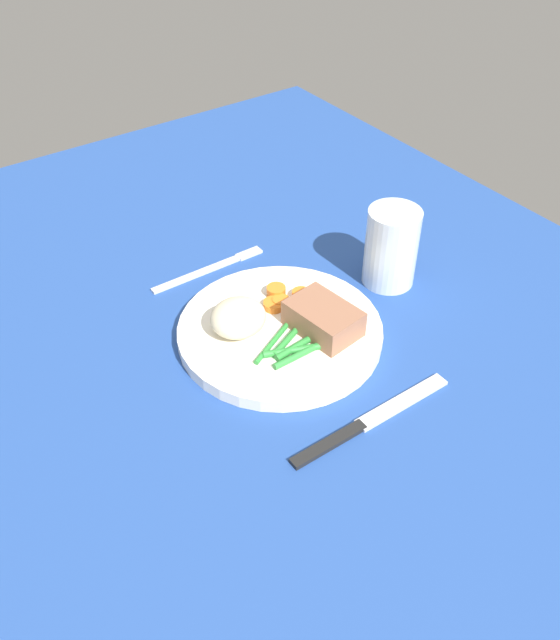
# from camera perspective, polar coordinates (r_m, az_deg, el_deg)

# --- Properties ---
(dining_table) EXTENTS (1.20, 0.90, 0.02)m
(dining_table) POSITION_cam_1_polar(r_m,az_deg,el_deg) (0.83, 0.93, -0.91)
(dining_table) COLOR #234793
(dining_table) RESTS_ON ground
(dinner_plate) EXTENTS (0.24, 0.24, 0.02)m
(dinner_plate) POSITION_cam_1_polar(r_m,az_deg,el_deg) (0.81, -0.00, -0.97)
(dinner_plate) COLOR white
(dinner_plate) RESTS_ON dining_table
(meat_portion) EXTENTS (0.09, 0.07, 0.03)m
(meat_portion) POSITION_cam_1_polar(r_m,az_deg,el_deg) (0.79, 3.63, 0.13)
(meat_portion) COLOR #936047
(meat_portion) RESTS_ON dinner_plate
(mashed_potatoes) EXTENTS (0.06, 0.07, 0.04)m
(mashed_potatoes) POSITION_cam_1_polar(r_m,az_deg,el_deg) (0.78, -3.51, 0.20)
(mashed_potatoes) COLOR beige
(mashed_potatoes) RESTS_ON dinner_plate
(carrot_slices) EXTENTS (0.04, 0.06, 0.01)m
(carrot_slices) POSITION_cam_1_polar(r_m,az_deg,el_deg) (0.83, 0.16, 1.87)
(carrot_slices) COLOR orange
(carrot_slices) RESTS_ON dinner_plate
(green_beans) EXTENTS (0.06, 0.08, 0.01)m
(green_beans) POSITION_cam_1_polar(r_m,az_deg,el_deg) (0.77, 0.90, -2.26)
(green_beans) COLOR #2D8C38
(green_beans) RESTS_ON dinner_plate
(fork) EXTENTS (0.01, 0.17, 0.00)m
(fork) POSITION_cam_1_polar(r_m,az_deg,el_deg) (0.92, -6.03, 4.19)
(fork) COLOR silver
(fork) RESTS_ON dining_table
(knife) EXTENTS (0.02, 0.20, 0.01)m
(knife) POSITION_cam_1_polar(r_m,az_deg,el_deg) (0.72, 7.36, -8.40)
(knife) COLOR black
(knife) RESTS_ON dining_table
(water_glass) EXTENTS (0.07, 0.07, 0.10)m
(water_glass) POSITION_cam_1_polar(r_m,az_deg,el_deg) (0.88, 9.29, 5.61)
(water_glass) COLOR silver
(water_glass) RESTS_ON dining_table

